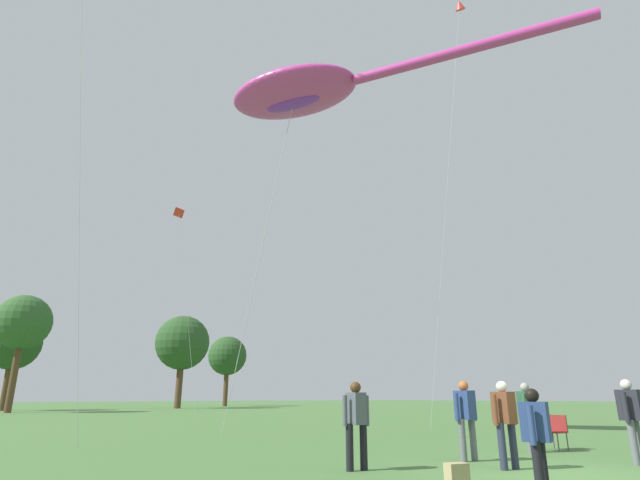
{
  "coord_description": "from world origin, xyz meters",
  "views": [
    {
      "loc": [
        -9.25,
        -4.9,
        1.33
      ],
      "look_at": [
        0.8,
        7.92,
        6.45
      ],
      "focal_mm": 28.05,
      "sensor_mm": 36.0,
      "label": 1
    }
  ],
  "objects_px": {
    "person_short_left": "(356,418)",
    "small_kite_streamer_purple": "(180,228)",
    "person_photographer": "(466,414)",
    "small_kite_diamond_red": "(459,10)",
    "person_redhead_woman": "(505,417)",
    "backpack": "(457,480)",
    "tree_oak_left": "(227,356)",
    "tree_pine_center": "(14,344)",
    "person_child_front": "(631,414)",
    "tree_oak_right": "(23,323)",
    "folding_chair": "(556,429)",
    "person_dark_jacket": "(536,434)",
    "person_grey_haired_man": "(527,411)",
    "tree_broad_distant": "(182,343)",
    "big_show_kite": "(302,92)"
  },
  "relations": [
    {
      "from": "person_photographer",
      "to": "tree_broad_distant",
      "type": "relative_size",
      "value": 0.15
    },
    {
      "from": "small_kite_streamer_purple",
      "to": "tree_broad_distant",
      "type": "xyz_separation_m",
      "value": [
        12.8,
        28.29,
        -4.76
      ]
    },
    {
      "from": "folding_chair",
      "to": "backpack",
      "type": "height_order",
      "value": "folding_chair"
    },
    {
      "from": "person_redhead_woman",
      "to": "person_short_left",
      "type": "height_order",
      "value": "person_redhead_woman"
    },
    {
      "from": "small_kite_diamond_red",
      "to": "tree_pine_center",
      "type": "distance_m",
      "value": 51.65
    },
    {
      "from": "person_photographer",
      "to": "person_grey_haired_man",
      "type": "distance_m",
      "value": 2.74
    },
    {
      "from": "person_short_left",
      "to": "small_kite_streamer_purple",
      "type": "xyz_separation_m",
      "value": [
        5.71,
        24.11,
        11.52
      ]
    },
    {
      "from": "small_kite_diamond_red",
      "to": "person_grey_haired_man",
      "type": "bearing_deg",
      "value": 103.02
    },
    {
      "from": "person_child_front",
      "to": "tree_oak_left",
      "type": "height_order",
      "value": "tree_oak_left"
    },
    {
      "from": "person_short_left",
      "to": "tree_broad_distant",
      "type": "distance_m",
      "value": 55.97
    },
    {
      "from": "small_kite_streamer_purple",
      "to": "tree_broad_distant",
      "type": "height_order",
      "value": "small_kite_streamer_purple"
    },
    {
      "from": "tree_oak_right",
      "to": "small_kite_streamer_purple",
      "type": "bearing_deg",
      "value": -74.62
    },
    {
      "from": "small_kite_streamer_purple",
      "to": "tree_oak_left",
      "type": "distance_m",
      "value": 44.83
    },
    {
      "from": "big_show_kite",
      "to": "tree_oak_left",
      "type": "bearing_deg",
      "value": -52.31
    },
    {
      "from": "person_child_front",
      "to": "small_kite_diamond_red",
      "type": "xyz_separation_m",
      "value": [
        9.13,
        9.01,
        21.88
      ]
    },
    {
      "from": "person_photographer",
      "to": "person_redhead_woman",
      "type": "bearing_deg",
      "value": 166.67
    },
    {
      "from": "folding_chair",
      "to": "tree_pine_center",
      "type": "bearing_deg",
      "value": 12.58
    },
    {
      "from": "backpack",
      "to": "tree_oak_left",
      "type": "xyz_separation_m",
      "value": [
        30.34,
        64.42,
        6.97
      ]
    },
    {
      "from": "person_photographer",
      "to": "tree_oak_left",
      "type": "height_order",
      "value": "tree_oak_left"
    },
    {
      "from": "big_show_kite",
      "to": "person_redhead_woman",
      "type": "relative_size",
      "value": 8.99
    },
    {
      "from": "small_kite_streamer_purple",
      "to": "tree_oak_right",
      "type": "xyz_separation_m",
      "value": [
        -5.71,
        20.76,
        -4.7
      ]
    },
    {
      "from": "tree_oak_left",
      "to": "small_kite_streamer_purple",
      "type": "bearing_deg",
      "value": -122.59
    },
    {
      "from": "tree_oak_right",
      "to": "tree_oak_left",
      "type": "relative_size",
      "value": 1.02
    },
    {
      "from": "tree_oak_right",
      "to": "backpack",
      "type": "bearing_deg",
      "value": -90.79
    },
    {
      "from": "tree_oak_left",
      "to": "person_dark_jacket",
      "type": "bearing_deg",
      "value": -114.41
    },
    {
      "from": "folding_chair",
      "to": "tree_broad_distant",
      "type": "bearing_deg",
      "value": -6.56
    },
    {
      "from": "person_short_left",
      "to": "person_photographer",
      "type": "distance_m",
      "value": 2.9
    },
    {
      "from": "person_redhead_woman",
      "to": "person_photographer",
      "type": "height_order",
      "value": "person_photographer"
    },
    {
      "from": "person_redhead_woman",
      "to": "person_child_front",
      "type": "height_order",
      "value": "person_child_front"
    },
    {
      "from": "person_photographer",
      "to": "person_short_left",
      "type": "bearing_deg",
      "value": 88.97
    },
    {
      "from": "folding_chair",
      "to": "tree_oak_right",
      "type": "distance_m",
      "value": 46.31
    },
    {
      "from": "tree_pine_center",
      "to": "tree_oak_left",
      "type": "relative_size",
      "value": 0.92
    },
    {
      "from": "person_dark_jacket",
      "to": "folding_chair",
      "type": "bearing_deg",
      "value": -81.59
    },
    {
      "from": "tree_broad_distant",
      "to": "person_short_left",
      "type": "bearing_deg",
      "value": -109.46
    },
    {
      "from": "person_dark_jacket",
      "to": "tree_oak_right",
      "type": "relative_size",
      "value": 0.14
    },
    {
      "from": "person_short_left",
      "to": "person_grey_haired_man",
      "type": "relative_size",
      "value": 0.96
    },
    {
      "from": "person_photographer",
      "to": "small_kite_diamond_red",
      "type": "xyz_separation_m",
      "value": [
        11.35,
        6.5,
        21.89
      ]
    },
    {
      "from": "big_show_kite",
      "to": "backpack",
      "type": "distance_m",
      "value": 17.95
    },
    {
      "from": "person_child_front",
      "to": "tree_pine_center",
      "type": "xyz_separation_m",
      "value": [
        -4.5,
        56.09,
        5.6
      ]
    },
    {
      "from": "small_kite_diamond_red",
      "to": "person_dark_jacket",
      "type": "bearing_deg",
      "value": 101.0
    },
    {
      "from": "person_redhead_woman",
      "to": "tree_oak_right",
      "type": "distance_m",
      "value": 47.11
    },
    {
      "from": "person_child_front",
      "to": "tree_broad_distant",
      "type": "height_order",
      "value": "tree_broad_distant"
    },
    {
      "from": "person_photographer",
      "to": "tree_broad_distant",
      "type": "height_order",
      "value": "tree_broad_distant"
    },
    {
      "from": "person_redhead_woman",
      "to": "backpack",
      "type": "distance_m",
      "value": 3.32
    },
    {
      "from": "folding_chair",
      "to": "small_kite_streamer_purple",
      "type": "bearing_deg",
      "value": 8.47
    },
    {
      "from": "tree_broad_distant",
      "to": "tree_oak_right",
      "type": "xyz_separation_m",
      "value": [
        -18.51,
        -7.53,
        0.05
      ]
    },
    {
      "from": "person_redhead_woman",
      "to": "small_kite_diamond_red",
      "type": "bearing_deg",
      "value": -48.03
    },
    {
      "from": "backpack",
      "to": "tree_oak_right",
      "type": "relative_size",
      "value": 0.04
    },
    {
      "from": "person_child_front",
      "to": "tree_broad_distant",
      "type": "distance_m",
      "value": 57.33
    },
    {
      "from": "person_grey_haired_man",
      "to": "tree_oak_right",
      "type": "height_order",
      "value": "tree_oak_right"
    }
  ]
}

